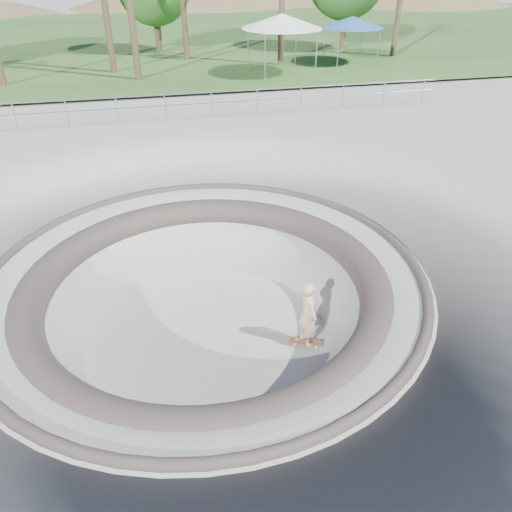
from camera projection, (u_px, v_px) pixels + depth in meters
The scene contains 9 objects.
ground at pixel (205, 275), 11.58m from camera, with size 180.00×180.00×0.00m, color #A6A6A1.
skate_bowl at pixel (209, 335), 12.55m from camera, with size 14.00×14.00×4.10m.
grass_strip at pixel (146, 38), 39.58m from camera, with size 180.00×36.00×0.12m.
distant_hills at pixel (176, 70), 63.29m from camera, with size 103.20×45.00×28.60m.
safety_railing at pixel (165, 106), 21.14m from camera, with size 25.00×0.06×1.03m.
skateboard at pixel (306, 342), 12.33m from camera, with size 0.83×0.52×0.08m.
skater at pixel (307, 314), 11.85m from camera, with size 0.64×0.42×1.75m, color beige.
canopy_white at pixel (282, 21), 26.75m from camera, with size 6.18×6.18×3.13m.
canopy_blue at pixel (353, 22), 29.62m from camera, with size 5.27×5.27×2.66m.
Camera 1 is at (-0.96, -9.62, 6.50)m, focal length 35.00 mm.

